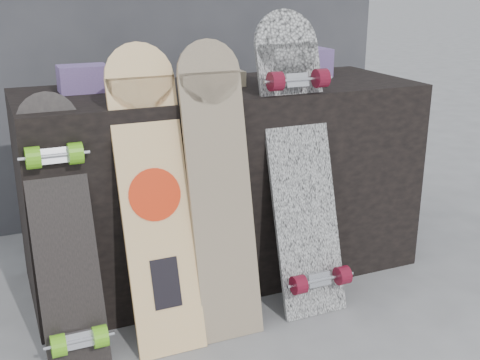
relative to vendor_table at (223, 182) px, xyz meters
name	(u,v)px	position (x,y,z in m)	size (l,w,h in m)	color
ground	(274,324)	(0.00, -0.50, -0.40)	(60.00, 60.00, 0.00)	slate
vendor_table	(223,182)	(0.00, 0.00, 0.00)	(1.60, 0.60, 0.80)	black
booth	(159,1)	(0.00, 0.85, 0.70)	(2.40, 0.22, 2.20)	#36363B
merch_box_purple	(83,79)	(-0.52, 0.10, 0.45)	(0.18, 0.12, 0.10)	#574083
merch_box_small	(312,62)	(0.46, 0.10, 0.46)	(0.14, 0.14, 0.12)	#574083
merch_box_flat	(216,79)	(-0.02, 0.01, 0.43)	(0.22, 0.10, 0.06)	#D1B78C
longboard_geisha	(154,190)	(-0.39, -0.36, 0.13)	(0.23, 0.33, 1.01)	beige
longboard_celtic	(219,182)	(-0.17, -0.39, 0.14)	(0.22, 0.26, 1.02)	beige
longboard_cascadia	(300,158)	(0.18, -0.34, 0.17)	(0.26, 0.40, 1.11)	white
skateboard_dark	(63,230)	(-0.70, -0.37, 0.04)	(0.20, 0.37, 0.87)	black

